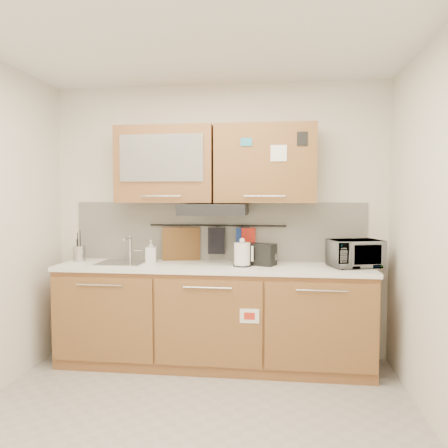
# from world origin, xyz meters

# --- Properties ---
(floor) EXTENTS (3.20, 3.20, 0.00)m
(floor) POSITION_xyz_m (0.00, 0.00, 0.00)
(floor) COLOR #9E9993
(floor) RESTS_ON ground
(ceiling) EXTENTS (3.20, 3.20, 0.00)m
(ceiling) POSITION_xyz_m (0.00, 0.00, 2.60)
(ceiling) COLOR white
(ceiling) RESTS_ON wall_back
(wall_back) EXTENTS (3.20, 0.00, 3.20)m
(wall_back) POSITION_xyz_m (0.00, 1.50, 1.30)
(wall_back) COLOR silver
(wall_back) RESTS_ON ground
(base_cabinet) EXTENTS (2.80, 0.64, 0.88)m
(base_cabinet) POSITION_xyz_m (0.00, 1.19, 0.41)
(base_cabinet) COLOR brown
(base_cabinet) RESTS_ON floor
(countertop) EXTENTS (2.82, 0.62, 0.04)m
(countertop) POSITION_xyz_m (0.00, 1.19, 0.90)
(countertop) COLOR white
(countertop) RESTS_ON base_cabinet
(backsplash) EXTENTS (2.80, 0.02, 0.56)m
(backsplash) POSITION_xyz_m (0.00, 1.49, 1.20)
(backsplash) COLOR silver
(backsplash) RESTS_ON countertop
(upper_cabinets) EXTENTS (1.82, 0.37, 0.70)m
(upper_cabinets) POSITION_xyz_m (-0.00, 1.32, 1.83)
(upper_cabinets) COLOR brown
(upper_cabinets) RESTS_ON wall_back
(range_hood) EXTENTS (0.60, 0.46, 0.10)m
(range_hood) POSITION_xyz_m (0.00, 1.25, 1.42)
(range_hood) COLOR black
(range_hood) RESTS_ON upper_cabinets
(sink) EXTENTS (0.42, 0.40, 0.26)m
(sink) POSITION_xyz_m (-0.85, 1.21, 0.92)
(sink) COLOR silver
(sink) RESTS_ON countertop
(utensil_rail) EXTENTS (1.30, 0.02, 0.02)m
(utensil_rail) POSITION_xyz_m (0.00, 1.45, 1.26)
(utensil_rail) COLOR black
(utensil_rail) RESTS_ON backsplash
(utensil_crock) EXTENTS (0.13, 0.13, 0.29)m
(utensil_crock) POSITION_xyz_m (-1.30, 1.27, 1.00)
(utensil_crock) COLOR #AFAEB3
(utensil_crock) RESTS_ON countertop
(kettle) EXTENTS (0.18, 0.16, 0.25)m
(kettle) POSITION_xyz_m (0.27, 1.15, 1.02)
(kettle) COLOR white
(kettle) RESTS_ON countertop
(toaster) EXTENTS (0.30, 0.24, 0.19)m
(toaster) POSITION_xyz_m (0.43, 1.24, 1.02)
(toaster) COLOR black
(toaster) RESTS_ON countertop
(microwave) EXTENTS (0.50, 0.41, 0.24)m
(microwave) POSITION_xyz_m (1.25, 1.22, 1.04)
(microwave) COLOR #999999
(microwave) RESTS_ON countertop
(soap_bottle) EXTENTS (0.11, 0.11, 0.21)m
(soap_bottle) POSITION_xyz_m (-0.60, 1.27, 1.02)
(soap_bottle) COLOR #999999
(soap_bottle) RESTS_ON countertop
(cutting_board) EXTENTS (0.36, 0.11, 0.45)m
(cutting_board) POSITION_xyz_m (-0.35, 1.44, 1.02)
(cutting_board) COLOR brown
(cutting_board) RESTS_ON utensil_rail
(oven_mitt) EXTENTS (0.11, 0.03, 0.19)m
(oven_mitt) POSITION_xyz_m (0.24, 1.44, 1.15)
(oven_mitt) COLOR navy
(oven_mitt) RESTS_ON utensil_rail
(dark_pouch) EXTENTS (0.16, 0.06, 0.25)m
(dark_pouch) POSITION_xyz_m (-0.00, 1.44, 1.11)
(dark_pouch) COLOR black
(dark_pouch) RESTS_ON utensil_rail
(pot_holder) EXTENTS (0.13, 0.07, 0.16)m
(pot_holder) POSITION_xyz_m (0.30, 1.44, 1.16)
(pot_holder) COLOR red
(pot_holder) RESTS_ON utensil_rail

